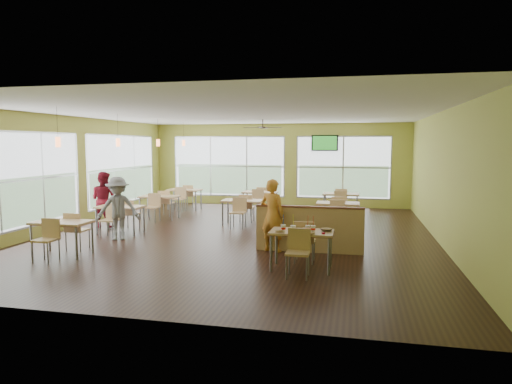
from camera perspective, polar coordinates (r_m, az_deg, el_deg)
room at (r=11.99m, az=-2.06°, el=2.14°), size 12.00×12.04×3.20m
window_bays at (r=15.74m, az=-8.60°, el=2.55°), size 9.24×10.24×2.38m
main_table at (r=8.82m, az=5.72°, el=-5.64°), size 1.22×1.52×0.87m
half_wall_divider at (r=10.26m, az=6.67°, el=-4.62°), size 2.40×0.14×1.04m
dining_tables at (r=14.01m, az=-4.44°, el=-1.29°), size 6.92×8.72×0.87m
pendant_lights at (r=13.74m, az=-14.45°, el=6.01°), size 0.11×7.31×0.86m
ceiling_fan at (r=14.90m, az=0.85°, el=8.08°), size 1.25×1.25×0.29m
tv_backwall at (r=17.52m, az=8.58°, el=6.08°), size 1.00×0.07×0.60m
man_plaid at (r=10.22m, az=2.07°, el=-2.93°), size 0.69×0.56×1.64m
patron_maroon at (r=13.90m, az=-18.50°, el=-0.90°), size 0.87×0.72×1.62m
patron_grey at (r=12.00m, az=-16.86°, el=-1.96°), size 1.18×0.93×1.59m
cup_blue at (r=8.69m, az=3.43°, el=-4.51°), size 0.10×0.10×0.36m
cup_yellow at (r=8.57m, az=4.67°, el=-4.64°), size 0.11×0.11×0.38m
cup_red_near at (r=8.72m, az=6.49°, el=-4.53°), size 0.09×0.09×0.34m
cup_red_far at (r=8.69m, az=7.16°, el=-4.57°), size 0.09×0.09×0.34m
food_basket at (r=8.84m, az=8.79°, el=-4.67°), size 0.22×0.22×0.05m
ketchup_cup at (r=8.58m, az=8.42°, el=-5.10°), size 0.06×0.06×0.03m
wrapper_left at (r=8.67m, az=2.89°, el=-4.88°), size 0.16×0.14×0.04m
wrapper_mid at (r=9.00m, az=6.48°, el=-4.50°), size 0.19×0.17×0.05m
wrapper_right at (r=8.51m, az=6.90°, el=-5.14°), size 0.18×0.17×0.04m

